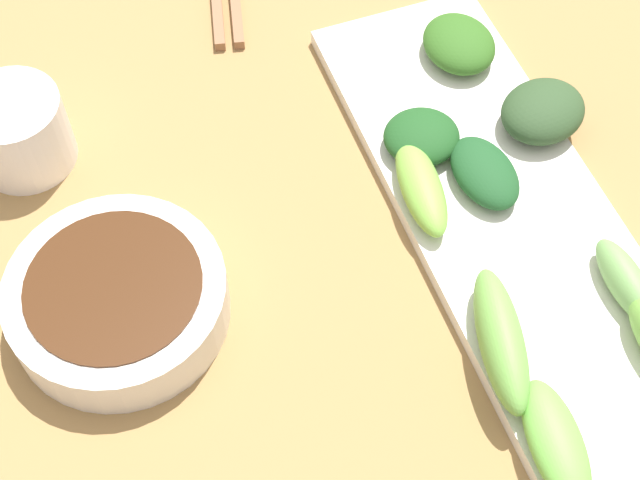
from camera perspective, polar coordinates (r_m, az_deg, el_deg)
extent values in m
cube|color=olive|center=(0.63, 0.96, -0.93)|extent=(2.10, 2.10, 0.02)
cylinder|color=silver|center=(0.60, -12.15, -3.89)|extent=(0.14, 0.14, 0.04)
cylinder|color=#452713|center=(0.59, -12.28, -3.53)|extent=(0.11, 0.11, 0.02)
cube|color=silver|center=(0.65, 11.16, 1.82)|extent=(0.14, 0.40, 0.01)
ellipsoid|color=#2E5D1D|center=(0.72, 8.49, 11.77)|extent=(0.05, 0.06, 0.02)
ellipsoid|color=#1C4A1D|center=(0.66, 6.22, 6.29)|extent=(0.06, 0.05, 0.02)
ellipsoid|color=#6BAA46|center=(0.57, 10.99, -5.99)|extent=(0.05, 0.10, 0.03)
ellipsoid|color=#1C4A22|center=(0.64, 10.02, 4.07)|extent=(0.04, 0.07, 0.02)
ellipsoid|color=#6D9E54|center=(0.61, 18.19, -2.42)|extent=(0.02, 0.07, 0.02)
ellipsoid|color=#69B544|center=(0.56, 14.21, -11.90)|extent=(0.04, 0.08, 0.02)
ellipsoid|color=#2B4525|center=(0.68, 13.46, 7.66)|extent=(0.08, 0.07, 0.03)
ellipsoid|color=#7AB742|center=(0.63, 6.20, 3.25)|extent=(0.04, 0.08, 0.02)
cylinder|color=white|center=(0.68, -17.95, 6.33)|extent=(0.07, 0.07, 0.06)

